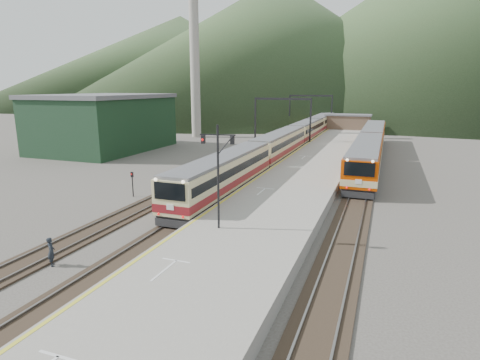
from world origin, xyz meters
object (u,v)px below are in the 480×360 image
at_px(main_train, 296,137).
at_px(worker, 51,252).
at_px(signal_mast, 218,166).
at_px(second_train, 370,144).

height_order(main_train, worker, main_train).
bearing_deg(signal_mast, main_train, 95.59).
bearing_deg(main_train, worker, -94.27).
relative_size(second_train, signal_mast, 6.54).
height_order(signal_mast, worker, signal_mast).
xyz_separation_m(second_train, worker, (-14.97, -40.54, -1.31)).
height_order(second_train, worker, second_train).
distance_m(main_train, second_train, 12.92).
distance_m(second_train, worker, 43.23).
xyz_separation_m(main_train, worker, (-3.47, -46.43, -1.15)).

